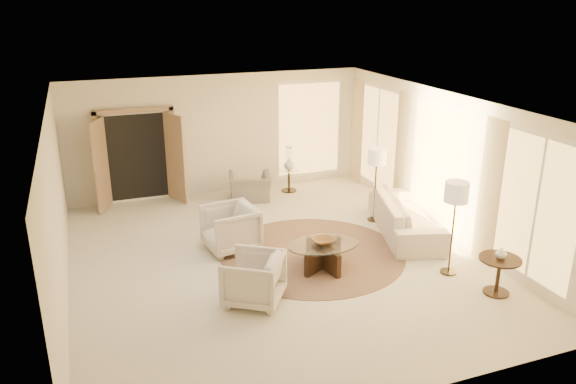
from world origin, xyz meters
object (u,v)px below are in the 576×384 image
object	(u,v)px
end_vase	(501,253)
side_vase	(289,164)
side_table	(289,178)
bowl	(323,241)
floor_lamp_far	(456,196)
coffee_table	(323,253)
armchair_right	(253,276)
sofa	(406,215)
end_table	(499,269)
floor_lamp_near	(377,160)
armchair_left	(230,226)
accent_chair	(250,183)

from	to	relation	value
end_vase	side_vase	size ratio (longest dim) A/B	0.69
side_table	bowl	xyz separation A→B (m)	(-0.88, -4.03, 0.18)
floor_lamp_far	bowl	size ratio (longest dim) A/B	4.43
coffee_table	bowl	distance (m)	0.22
coffee_table	side_table	xyz separation A→B (m)	(0.88, 4.03, 0.04)
armchair_right	coffee_table	world-z (taller)	armchair_right
sofa	end_table	xyz separation A→B (m)	(0.07, -2.61, 0.05)
floor_lamp_near	floor_lamp_far	size ratio (longest dim) A/B	0.96
armchair_left	end_vase	bearing A→B (deg)	42.13
end_table	floor_lamp_near	distance (m)	3.54
armchair_left	floor_lamp_far	size ratio (longest dim) A/B	0.57
bowl	armchair_right	bearing A→B (deg)	-155.80
sofa	side_table	size ratio (longest dim) A/B	4.56
end_table	floor_lamp_near	size ratio (longest dim) A/B	0.42
accent_chair	side_vase	size ratio (longest dim) A/B	3.51
coffee_table	armchair_right	bearing A→B (deg)	-155.80
bowl	floor_lamp_far	bearing A→B (deg)	-25.22
armchair_left	end_table	xyz separation A→B (m)	(3.54, -3.08, -0.04)
armchair_right	accent_chair	world-z (taller)	armchair_right
floor_lamp_far	side_vase	xyz separation A→B (m)	(-1.06, 4.94, -0.71)
accent_chair	sofa	bearing A→B (deg)	141.97
end_table	side_table	distance (m)	5.95
coffee_table	armchair_left	bearing A→B (deg)	134.89
end_table	bowl	distance (m)	2.85
bowl	side_vase	world-z (taller)	side_vase
accent_chair	coffee_table	xyz separation A→B (m)	(0.17, -3.78, -0.11)
coffee_table	floor_lamp_near	world-z (taller)	floor_lamp_near
sofa	coffee_table	distance (m)	2.32
coffee_table	floor_lamp_near	xyz separation A→B (m)	(1.90, 1.64, 1.03)
side_table	side_vase	xyz separation A→B (m)	(0.00, 0.00, 0.35)
coffee_table	side_vase	bearing A→B (deg)	77.61
sofa	end_table	distance (m)	2.61
armchair_left	coffee_table	distance (m)	1.85
armchair_right	bowl	bearing A→B (deg)	148.12
side_table	end_vase	world-z (taller)	end_vase
sofa	floor_lamp_far	size ratio (longest dim) A/B	1.54
armchair_left	floor_lamp_far	world-z (taller)	floor_lamp_far
floor_lamp_far	bowl	xyz separation A→B (m)	(-1.94, 0.92, -0.88)
bowl	side_vase	size ratio (longest dim) A/B	1.39
sofa	accent_chair	xyz separation A→B (m)	(-2.34, 2.94, 0.04)
armchair_right	end_vase	xyz separation A→B (m)	(3.70, -1.11, 0.27)
coffee_table	floor_lamp_far	bearing A→B (deg)	-25.22
armchair_right	floor_lamp_far	size ratio (longest dim) A/B	0.53
floor_lamp_far	sofa	bearing A→B (deg)	82.88
floor_lamp_near	bowl	size ratio (longest dim) A/B	4.23
accent_chair	side_table	world-z (taller)	accent_chair
accent_chair	side_vase	xyz separation A→B (m)	(1.06, 0.25, 0.28)
accent_chair	side_vase	world-z (taller)	same
end_vase	coffee_table	bearing A→B (deg)	141.62
side_table	armchair_right	bearing A→B (deg)	-116.61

